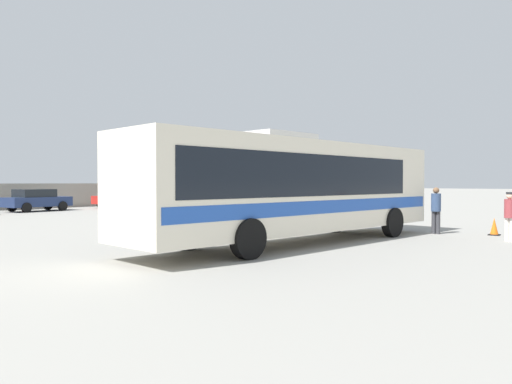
# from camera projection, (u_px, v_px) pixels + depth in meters

# --- Properties ---
(ground_plane) EXTENTS (300.00, 300.00, 0.00)m
(ground_plane) POSITION_uv_depth(u_px,v_px,m) (85.00, 227.00, 21.44)
(ground_plane) COLOR gray
(coach_bus_cream_blue) EXTENTS (12.46, 3.55, 3.43)m
(coach_bus_cream_blue) POSITION_uv_depth(u_px,v_px,m) (294.00, 186.00, 15.40)
(coach_bus_cream_blue) COLOR silver
(coach_bus_cream_blue) RESTS_ON ground_plane
(attendant_by_bus_door) EXTENTS (0.38, 0.38, 1.75)m
(attendant_by_bus_door) POSITION_uv_depth(u_px,v_px,m) (436.00, 208.00, 18.39)
(attendant_by_bus_door) COLOR #38383D
(attendant_by_bus_door) RESTS_ON ground_plane
(passenger_waiting_on_apron) EXTENTS (0.36, 0.36, 1.62)m
(passenger_waiting_on_apron) POSITION_uv_depth(u_px,v_px,m) (509.00, 213.00, 16.01)
(passenger_waiting_on_apron) COLOR silver
(passenger_waiting_on_apron) RESTS_ON ground_plane
(vendor_umbrella_near_gate_orange) EXTENTS (2.19, 2.19, 2.14)m
(vendor_umbrella_near_gate_orange) POSITION_uv_depth(u_px,v_px,m) (288.00, 185.00, 25.20)
(vendor_umbrella_near_gate_orange) COLOR gray
(vendor_umbrella_near_gate_orange) RESTS_ON ground_plane
(parked_car_third_dark_blue) EXTENTS (4.31, 2.26, 1.49)m
(parked_car_third_dark_blue) POSITION_uv_depth(u_px,v_px,m) (37.00, 200.00, 32.89)
(parked_car_third_dark_blue) COLOR navy
(parked_car_third_dark_blue) RESTS_ON ground_plane
(parked_car_rightmost_red) EXTENTS (4.46, 2.07, 1.43)m
(parked_car_rightmost_red) POSITION_uv_depth(u_px,v_px,m) (122.00, 198.00, 37.75)
(parked_car_rightmost_red) COLOR red
(parked_car_rightmost_red) RESTS_ON ground_plane
(traffic_cone_on_apron) EXTENTS (0.36, 0.36, 0.64)m
(traffic_cone_on_apron) POSITION_uv_depth(u_px,v_px,m) (494.00, 227.00, 17.88)
(traffic_cone_on_apron) COLOR black
(traffic_cone_on_apron) RESTS_ON ground_plane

